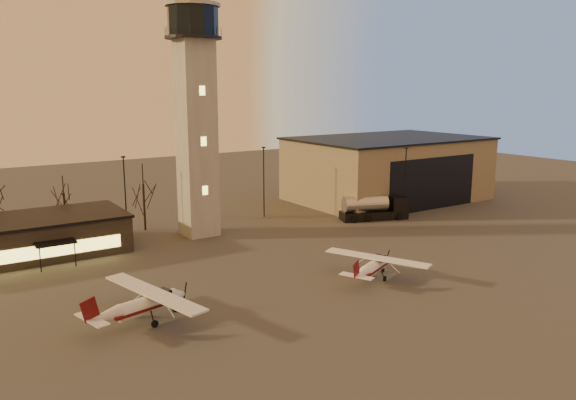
{
  "coord_description": "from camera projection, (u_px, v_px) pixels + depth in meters",
  "views": [
    {
      "loc": [
        -28.79,
        -33.89,
        18.37
      ],
      "look_at": [
        2.25,
        13.0,
        7.06
      ],
      "focal_mm": 35.0,
      "sensor_mm": 36.0,
      "label": 1
    }
  ],
  "objects": [
    {
      "name": "ground",
      "position": [
        351.0,
        311.0,
        46.91
      ],
      "size": [
        220.0,
        220.0,
        0.0
      ],
      "primitive_type": "plane",
      "color": "#3C3A38",
      "rests_on": "ground"
    },
    {
      "name": "control_tower",
      "position": [
        196.0,
        104.0,
        68.21
      ],
      "size": [
        6.8,
        6.8,
        32.6
      ],
      "color": "gray",
      "rests_on": "ground"
    },
    {
      "name": "hangar",
      "position": [
        388.0,
        168.0,
        93.15
      ],
      "size": [
        30.6,
        20.6,
        10.3
      ],
      "color": "#847456",
      "rests_on": "ground"
    },
    {
      "name": "terminal",
      "position": [
        5.0,
        240.0,
        60.72
      ],
      "size": [
        25.4,
        12.2,
        4.3
      ],
      "color": "black",
      "rests_on": "ground"
    },
    {
      "name": "light_poles",
      "position": [
        199.0,
        191.0,
        71.46
      ],
      "size": [
        58.5,
        12.25,
        10.14
      ],
      "color": "black",
      "rests_on": "ground"
    },
    {
      "name": "tree_row",
      "position": [
        67.0,
        188.0,
        70.33
      ],
      "size": [
        37.2,
        9.2,
        8.8
      ],
      "color": "black",
      "rests_on": "ground"
    },
    {
      "name": "cessna_front",
      "position": [
        375.0,
        268.0,
        54.9
      ],
      "size": [
        8.57,
        10.28,
        2.95
      ],
      "rotation": [
        0.0,
        0.0,
        0.43
      ],
      "color": "white",
      "rests_on": "ground"
    },
    {
      "name": "cessna_rear",
      "position": [
        150.0,
        307.0,
        44.78
      ],
      "size": [
        9.75,
        12.21,
        3.37
      ],
      "rotation": [
        0.0,
        0.0,
        0.23
      ],
      "color": "silver",
      "rests_on": "ground"
    },
    {
      "name": "fuel_truck",
      "position": [
        374.0,
        210.0,
        79.29
      ],
      "size": [
        9.86,
        5.71,
        3.52
      ],
      "rotation": [
        0.0,
        0.0,
        -0.34
      ],
      "color": "black",
      "rests_on": "ground"
    }
  ]
}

